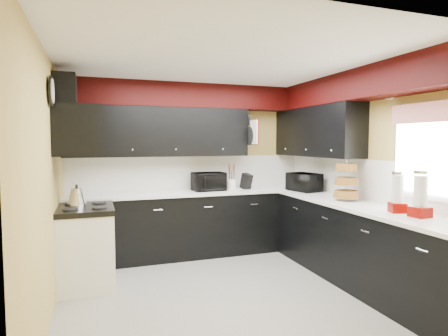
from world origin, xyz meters
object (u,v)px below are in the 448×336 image
object	(u,v)px
utensil_crock	(232,184)
kettle	(77,196)
microwave	(304,182)
toaster_oven	(209,182)
knife_block	(246,181)

from	to	relation	value
utensil_crock	kettle	bearing A→B (deg)	-164.05
microwave	kettle	size ratio (longest dim) A/B	2.22
utensil_crock	toaster_oven	bearing A→B (deg)	-172.12
utensil_crock	kettle	distance (m)	2.26
knife_block	kettle	world-z (taller)	knife_block
toaster_oven	knife_block	size ratio (longest dim) A/B	1.98
microwave	knife_block	distance (m)	0.87
knife_block	kettle	bearing A→B (deg)	171.60
microwave	kettle	distance (m)	3.10
microwave	kettle	world-z (taller)	microwave
knife_block	kettle	distance (m)	2.45
toaster_oven	utensil_crock	xyz separation A→B (m)	(0.38, 0.05, -0.06)
kettle	utensil_crock	bearing A→B (deg)	15.95
knife_block	kettle	xyz separation A→B (m)	(-2.39, -0.54, -0.04)
toaster_oven	utensil_crock	bearing A→B (deg)	3.96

